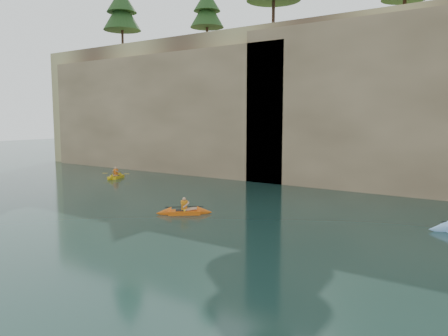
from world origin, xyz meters
The scene contains 8 objects.
ground centered at (0.00, 0.00, 0.00)m, with size 160.00×160.00×0.00m, color black.
cliff centered at (0.00, 30.00, 6.00)m, with size 70.00×16.00×12.00m, color tan.
cliff_slab_west centered at (-20.00, 22.60, 5.28)m, with size 26.00×2.40×10.56m, color tan.
cliff_slab_center centered at (2.00, 22.60, 5.70)m, with size 24.00×2.40×11.40m, color tan.
sea_cave_west centered at (-18.00, 21.95, 2.00)m, with size 4.50×1.00×4.00m, color black.
sea_cave_center centered at (-4.00, 21.95, 1.60)m, with size 3.50×1.00×3.20m, color black.
kayaker_orange centered at (-6.54, 10.11, 0.13)m, with size 2.54×2.32×1.06m.
kayaker_yellow centered at (-19.22, 16.79, 0.14)m, with size 2.11×2.82×1.13m.
Camera 1 is at (7.32, -6.20, 4.83)m, focal length 35.00 mm.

